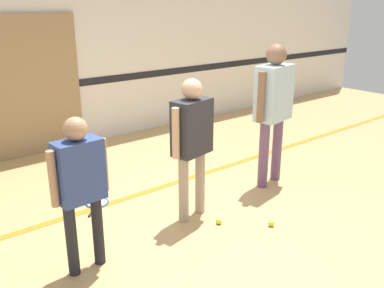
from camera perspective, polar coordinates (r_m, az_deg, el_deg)
ground_plane at (r=4.85m, az=0.25°, el=-9.67°), size 16.00×16.00×0.00m
wall_back at (r=7.12m, az=-16.93°, el=12.16°), size 16.00×0.07×3.20m
wall_panel at (r=6.82m, az=-24.17°, el=6.54°), size 2.41×0.05×2.13m
floor_stripe at (r=5.49m, az=-5.65°, el=-6.21°), size 14.40×0.10×0.01m
person_instructor at (r=4.49m, az=0.00°, el=1.28°), size 0.58×0.32×1.55m
person_student_left at (r=3.72m, az=-14.71°, el=-4.53°), size 0.54×0.24×1.41m
person_student_right at (r=5.45m, az=10.82°, el=5.76°), size 0.68×0.36×1.81m
racket_spare_on_floor at (r=5.24m, az=-12.59°, el=-7.73°), size 0.44×0.46×0.03m
tennis_ball_near_instructor at (r=4.70m, az=3.61°, el=-10.22°), size 0.07×0.07×0.07m
tennis_ball_by_spare_racket at (r=5.41m, az=-13.39°, el=-6.67°), size 0.07×0.07×0.07m
tennis_ball_stray_left at (r=4.72m, az=10.54°, el=-10.37°), size 0.07×0.07×0.07m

